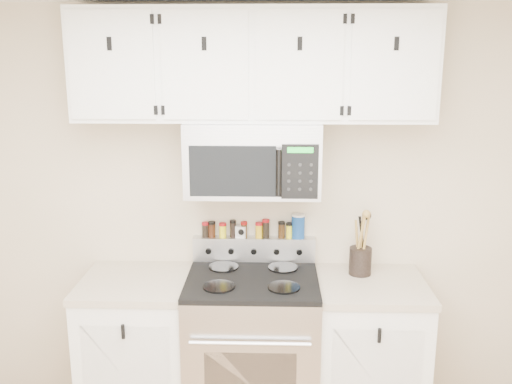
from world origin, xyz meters
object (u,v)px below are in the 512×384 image
salt_canister (298,226)px  utensil_crock (360,259)px  range (252,350)px  microwave (253,158)px

salt_canister → utensil_crock: bearing=-20.4°
range → salt_canister: 0.79m
microwave → salt_canister: bearing=29.8°
utensil_crock → salt_canister: bearing=159.6°
range → microwave: (0.00, 0.13, 1.14)m
microwave → salt_canister: size_ratio=5.01×
utensil_crock → salt_canister: utensil_crock is taller
utensil_crock → salt_canister: 0.42m
range → utensil_crock: bearing=12.7°
microwave → range: bearing=-90.2°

